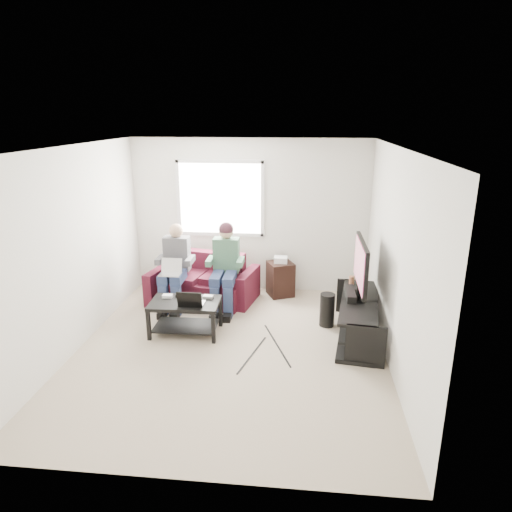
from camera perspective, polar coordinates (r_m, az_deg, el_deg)
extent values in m
plane|color=tan|center=(6.13, -3.23, -11.62)|extent=(4.50, 4.50, 0.00)
plane|color=white|center=(5.38, -3.70, 13.41)|extent=(4.50, 4.50, 0.00)
plane|color=silver|center=(7.77, -0.78, 4.97)|extent=(4.50, 0.00, 4.50)
plane|color=silver|center=(3.58, -9.32, -10.66)|extent=(4.50, 0.00, 4.50)
plane|color=silver|center=(6.25, -21.85, 0.62)|extent=(0.00, 4.50, 4.50)
plane|color=silver|center=(5.66, 16.98, -0.56)|extent=(0.00, 4.50, 4.50)
cube|color=white|center=(7.78, -4.49, 7.18)|extent=(1.40, 0.01, 1.20)
cube|color=silver|center=(7.77, -4.50, 7.17)|extent=(1.48, 0.04, 1.28)
cube|color=#4E1325|center=(7.58, -6.54, -4.26)|extent=(1.45, 0.98, 0.38)
cube|color=#4E1325|center=(7.73, -6.15, -0.76)|extent=(1.35, 0.47, 0.39)
cube|color=#4E1325|center=(7.73, -11.95, -3.42)|extent=(0.32, 0.83, 0.54)
cube|color=#4E1325|center=(7.43, -0.94, -3.92)|extent=(0.32, 0.83, 0.54)
cube|color=#4E1325|center=(7.55, -9.12, -2.49)|extent=(0.75, 0.72, 0.10)
cube|color=#4E1325|center=(7.41, -4.09, -2.70)|extent=(0.75, 0.72, 0.10)
cube|color=navy|center=(7.22, -11.18, -2.54)|extent=(0.16, 0.45, 0.14)
cube|color=navy|center=(7.16, -9.65, -2.61)|extent=(0.16, 0.45, 0.14)
cube|color=navy|center=(7.16, -11.46, -5.38)|extent=(0.13, 0.13, 0.48)
cube|color=navy|center=(7.11, -9.91, -5.47)|extent=(0.13, 0.13, 0.48)
cube|color=#4F4E53|center=(7.40, -9.84, 0.31)|extent=(0.40, 0.22, 0.55)
sphere|color=tan|center=(7.32, -9.95, 3.13)|extent=(0.22, 0.22, 0.22)
cube|color=navy|center=(7.03, -4.92, -2.81)|extent=(0.16, 0.45, 0.14)
cube|color=navy|center=(6.99, -3.31, -2.87)|extent=(0.16, 0.45, 0.14)
cube|color=navy|center=(6.97, -5.13, -5.73)|extent=(0.13, 0.13, 0.48)
cube|color=navy|center=(6.94, -3.50, -5.81)|extent=(0.13, 0.13, 0.48)
cube|color=#575A59|center=(7.22, -3.72, 0.13)|extent=(0.40, 0.22, 0.55)
sphere|color=tan|center=(7.14, -3.75, 3.01)|extent=(0.22, 0.22, 0.22)
sphere|color=#371B24|center=(7.13, -3.76, 3.32)|extent=(0.23, 0.23, 0.23)
cube|color=black|center=(6.44, -8.88, -5.84)|extent=(0.97, 0.60, 0.05)
cube|color=black|center=(6.58, -8.74, -8.61)|extent=(0.89, 0.52, 0.02)
cube|color=black|center=(6.44, -13.27, -8.46)|extent=(0.05, 0.05, 0.43)
cube|color=black|center=(6.21, -5.34, -9.03)|extent=(0.05, 0.05, 0.43)
cube|color=black|center=(6.89, -11.88, -6.60)|extent=(0.05, 0.05, 0.43)
cube|color=black|center=(6.68, -4.48, -7.05)|extent=(0.05, 0.05, 0.43)
cube|color=silver|center=(6.60, -11.00, -4.94)|extent=(0.14, 0.09, 0.04)
cube|color=black|center=(6.61, -9.35, -4.83)|extent=(0.14, 0.09, 0.04)
cube|color=gray|center=(6.49, -6.00, -5.10)|extent=(0.15, 0.10, 0.04)
cube|color=black|center=(6.39, 12.81, -5.59)|extent=(0.71, 1.68, 0.04)
cube|color=black|center=(6.49, 12.67, -7.63)|extent=(0.66, 1.61, 0.03)
cube|color=black|center=(6.60, 12.53, -9.53)|extent=(0.71, 1.68, 0.06)
cube|color=black|center=(5.79, 13.53, -10.93)|extent=(0.49, 0.11, 0.54)
cube|color=black|center=(7.22, 11.99, -4.98)|extent=(0.49, 0.11, 0.54)
cube|color=black|center=(6.47, 12.74, -4.92)|extent=(0.12, 0.40, 0.04)
cube|color=black|center=(6.44, 12.79, -4.26)|extent=(0.06, 0.06, 0.12)
cube|color=black|center=(6.31, 13.02, -1.01)|extent=(0.05, 1.10, 0.65)
cube|color=#D33177|center=(6.31, 12.75, -1.00)|extent=(0.01, 1.01, 0.58)
cube|color=black|center=(6.44, 11.70, -4.65)|extent=(0.12, 0.50, 0.10)
cylinder|color=#A26545|center=(6.94, 11.87, -2.96)|extent=(0.08, 0.08, 0.12)
cube|color=silver|center=(6.12, 13.10, -8.82)|extent=(0.30, 0.22, 0.06)
cube|color=gray|center=(6.74, 12.42, -6.14)|extent=(0.34, 0.26, 0.08)
cube|color=black|center=(6.43, 12.74, -7.41)|extent=(0.38, 0.30, 0.07)
cylinder|color=black|center=(6.74, 8.88, -6.67)|extent=(0.22, 0.22, 0.49)
cube|color=black|center=(6.20, 11.55, -11.46)|extent=(0.35, 0.52, 0.03)
cube|color=black|center=(7.75, 3.07, -2.86)|extent=(0.39, 0.39, 0.58)
cube|color=silver|center=(7.64, 3.11, -0.46)|extent=(0.22, 0.18, 0.10)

